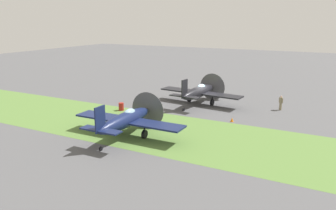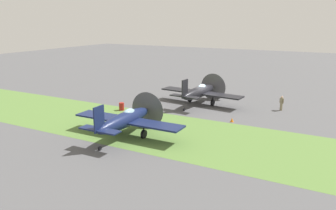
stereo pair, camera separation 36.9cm
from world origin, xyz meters
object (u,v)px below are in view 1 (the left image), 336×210
object	(u,v)px
airplane_lead	(199,92)
fuel_drum	(121,107)
ground_crew_chief	(281,103)
airplane_wingman	(127,120)
runway_marker_cone	(232,120)

from	to	relation	value
airplane_lead	fuel_drum	world-z (taller)	airplane_lead
airplane_lead	ground_crew_chief	size ratio (longest dim) A/B	6.30
airplane_wingman	fuel_drum	size ratio (longest dim) A/B	12.02
airplane_lead	fuel_drum	distance (m)	9.90
airplane_wingman	fuel_drum	distance (m)	9.27
airplane_lead	ground_crew_chief	bearing A→B (deg)	17.15
ground_crew_chief	runway_marker_cone	distance (m)	8.05
airplane_wingman	fuel_drum	world-z (taller)	airplane_wingman
airplane_wingman	ground_crew_chief	size ratio (longest dim) A/B	6.25
fuel_drum	runway_marker_cone	size ratio (longest dim) A/B	2.05
airplane_wingman	runway_marker_cone	distance (m)	11.47
ground_crew_chief	fuel_drum	world-z (taller)	ground_crew_chief
airplane_lead	airplane_wingman	distance (m)	14.13
ground_crew_chief	runway_marker_cone	xyz separation A→B (m)	(-3.67, -7.14, -0.69)
airplane_lead	airplane_wingman	bearing A→B (deg)	-89.42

